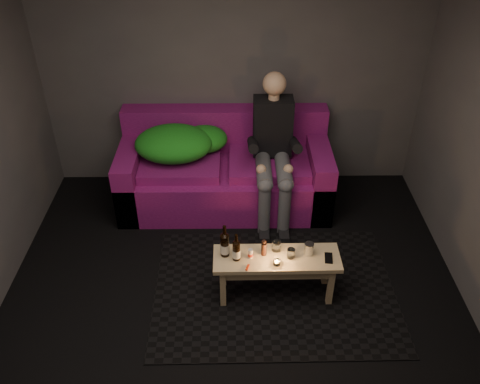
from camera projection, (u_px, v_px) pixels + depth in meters
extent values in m
plane|color=black|center=(234.00, 328.00, 4.16)|extent=(4.50, 4.50, 0.00)
plane|color=silver|center=(230.00, 0.00, 2.65)|extent=(4.50, 4.50, 0.00)
plane|color=#4A484A|center=(233.00, 71.00, 5.24)|extent=(4.00, 0.00, 4.00)
cube|color=black|center=(274.00, 289.00, 4.51)|extent=(2.13, 1.56, 0.01)
cube|color=#6D0E5A|center=(225.00, 183.00, 5.47)|extent=(2.19, 0.99, 0.46)
cube|color=#6D0E5A|center=(225.00, 128.00, 5.50)|extent=(2.19, 0.24, 0.48)
cube|color=#6D0E5A|center=(133.00, 175.00, 5.40)|extent=(0.22, 0.99, 0.68)
cube|color=#6D0E5A|center=(317.00, 174.00, 5.41)|extent=(0.22, 0.99, 0.68)
cube|color=#6D0E5A|center=(180.00, 165.00, 5.26)|extent=(0.82, 0.66, 0.11)
cube|color=#6D0E5A|center=(269.00, 164.00, 5.27)|extent=(0.82, 0.66, 0.11)
ellipsoid|color=#1D8017|center=(174.00, 144.00, 5.18)|extent=(0.79, 0.61, 0.33)
ellipsoid|color=#1D8017|center=(205.00, 139.00, 5.32)|extent=(0.48, 0.39, 0.26)
ellipsoid|color=#1D8017|center=(152.00, 144.00, 5.33)|extent=(0.35, 0.28, 0.18)
cube|color=black|center=(273.00, 126.00, 5.14)|extent=(0.39, 0.24, 0.60)
sphere|color=#E3B38E|center=(274.00, 84.00, 4.87)|extent=(0.23, 0.23, 0.23)
cylinder|color=#4C4D56|center=(264.00, 170.00, 5.04)|extent=(0.15, 0.55, 0.15)
cylinder|color=#4C4D56|center=(284.00, 170.00, 5.04)|extent=(0.15, 0.55, 0.15)
cylinder|color=#4C4D56|center=(264.00, 210.00, 4.99)|extent=(0.12, 0.12, 0.56)
cylinder|color=#4C4D56|center=(284.00, 210.00, 5.00)|extent=(0.12, 0.12, 0.56)
cube|color=black|center=(264.00, 234.00, 5.08)|extent=(0.10, 0.24, 0.07)
cube|color=black|center=(283.00, 233.00, 5.09)|extent=(0.10, 0.24, 0.07)
cube|color=tan|center=(277.00, 259.00, 4.23)|extent=(1.06, 0.35, 0.04)
cube|color=tan|center=(276.00, 265.00, 4.27)|extent=(0.93, 0.27, 0.10)
cube|color=tan|center=(223.00, 288.00, 4.25)|extent=(0.05, 0.05, 0.39)
cube|color=tan|center=(223.00, 268.00, 4.44)|extent=(0.05, 0.05, 0.39)
cube|color=tan|center=(331.00, 287.00, 4.26)|extent=(0.05, 0.05, 0.39)
cube|color=tan|center=(326.00, 267.00, 4.46)|extent=(0.05, 0.05, 0.39)
cylinder|color=black|center=(225.00, 245.00, 4.18)|extent=(0.07, 0.07, 0.21)
cylinder|color=white|center=(225.00, 248.00, 4.20)|extent=(0.08, 0.08, 0.09)
cone|color=black|center=(225.00, 234.00, 4.11)|extent=(0.07, 0.07, 0.03)
cylinder|color=black|center=(224.00, 231.00, 4.09)|extent=(0.03, 0.03, 0.10)
cylinder|color=black|center=(236.00, 251.00, 4.15)|extent=(0.06, 0.06, 0.18)
cylinder|color=white|center=(236.00, 253.00, 4.16)|extent=(0.07, 0.07, 0.07)
cone|color=black|center=(236.00, 242.00, 4.09)|extent=(0.06, 0.06, 0.03)
cylinder|color=black|center=(236.00, 239.00, 4.07)|extent=(0.02, 0.02, 0.08)
cylinder|color=silver|center=(250.00, 253.00, 4.19)|extent=(0.05, 0.05, 0.09)
cylinder|color=black|center=(264.00, 249.00, 4.21)|extent=(0.05, 0.05, 0.12)
cylinder|color=white|center=(277.00, 246.00, 4.26)|extent=(0.10, 0.10, 0.09)
cylinder|color=white|center=(277.00, 262.00, 4.13)|extent=(0.06, 0.06, 0.04)
sphere|color=orange|center=(277.00, 261.00, 4.13)|extent=(0.02, 0.02, 0.02)
cylinder|color=white|center=(291.00, 253.00, 4.19)|extent=(0.07, 0.07, 0.08)
cylinder|color=silver|center=(309.00, 249.00, 4.22)|extent=(0.10, 0.10, 0.11)
cube|color=black|center=(329.00, 258.00, 4.20)|extent=(0.08, 0.14, 0.01)
cube|color=red|center=(248.00, 267.00, 4.11)|extent=(0.04, 0.07, 0.01)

